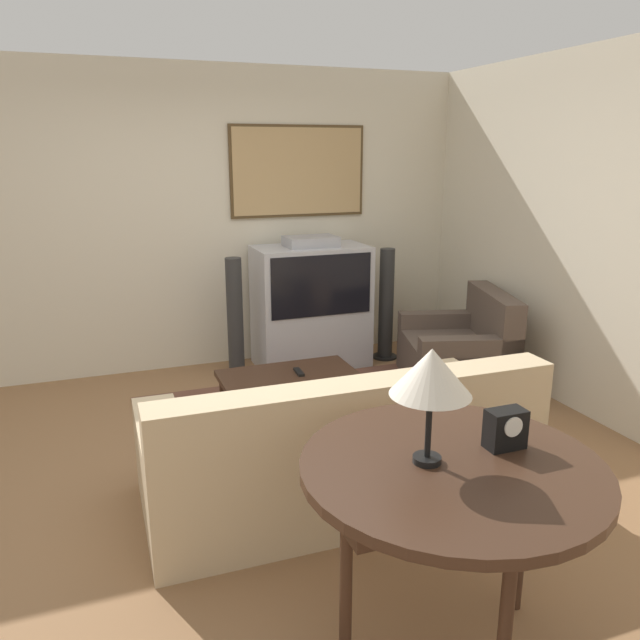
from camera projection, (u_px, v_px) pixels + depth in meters
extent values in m
plane|color=#8E6642|center=(252.00, 466.00, 4.02)|extent=(12.00, 12.00, 0.00)
cube|color=beige|center=(188.00, 221.00, 5.59)|extent=(12.00, 0.06, 2.70)
cube|color=#4C381E|center=(298.00, 171.00, 5.78)|extent=(1.30, 0.03, 0.83)
cube|color=tan|center=(299.00, 171.00, 5.77)|extent=(1.25, 0.01, 0.78)
cube|color=beige|center=(597.00, 238.00, 4.55)|extent=(0.06, 12.00, 2.70)
cube|color=brown|center=(303.00, 416.00, 4.76)|extent=(2.42, 1.64, 0.01)
cube|color=#B7B7BC|center=(311.00, 338.00, 5.88)|extent=(1.03, 0.56, 0.51)
cube|color=#B7B7BC|center=(311.00, 280.00, 5.73)|extent=(1.03, 0.56, 0.62)
cube|color=black|center=(322.00, 286.00, 5.47)|extent=(0.93, 0.01, 0.54)
cube|color=#9E9EA3|center=(311.00, 241.00, 5.63)|extent=(0.46, 0.31, 0.09)
cube|color=#CCB289|center=(334.00, 462.00, 3.65)|extent=(2.18, 1.01, 0.41)
cube|color=#CCB289|center=(362.00, 422.00, 3.19)|extent=(2.17, 0.24, 0.44)
cube|color=#CCB289|center=(476.00, 426.00, 3.95)|extent=(0.25, 1.00, 0.57)
cube|color=#CCB289|center=(165.00, 479.00, 3.31)|extent=(0.25, 1.00, 0.57)
cube|color=gray|center=(433.00, 409.00, 3.48)|extent=(0.36, 0.12, 0.34)
cube|color=gray|center=(263.00, 435.00, 3.16)|extent=(0.36, 0.12, 0.34)
cube|color=brown|center=(454.00, 362.00, 5.38)|extent=(1.05, 1.16, 0.40)
cube|color=brown|center=(494.00, 316.00, 5.30)|extent=(0.44, 0.98, 0.41)
cube|color=brown|center=(442.00, 340.00, 5.75)|extent=(0.83, 0.38, 0.54)
cube|color=brown|center=(469.00, 370.00, 4.98)|extent=(0.83, 0.38, 0.54)
cube|color=#3D2619|center=(288.00, 375.00, 4.57)|extent=(0.99, 0.49, 0.04)
cylinder|color=#3D2619|center=(235.00, 419.00, 4.29)|extent=(0.04, 0.04, 0.35)
cylinder|color=#3D2619|center=(354.00, 402.00, 4.59)|extent=(0.04, 0.04, 0.35)
cylinder|color=#3D2619|center=(223.00, 399.00, 4.65)|extent=(0.04, 0.04, 0.35)
cylinder|color=#3D2619|center=(334.00, 383.00, 4.95)|extent=(0.04, 0.04, 0.35)
cylinder|color=#3D2619|center=(452.00, 468.00, 2.38)|extent=(1.17, 1.17, 0.04)
cube|color=#3D2619|center=(451.00, 482.00, 2.40)|extent=(1.00, 0.47, 0.08)
cylinder|color=#3D2619|center=(346.00, 574.00, 2.41)|extent=(0.05, 0.05, 0.77)
cylinder|color=#3D2619|center=(522.00, 531.00, 2.68)|extent=(0.05, 0.05, 0.77)
cylinder|color=#3D2619|center=(505.00, 626.00, 2.15)|extent=(0.05, 0.05, 0.77)
cylinder|color=black|center=(427.00, 459.00, 2.38)|extent=(0.11, 0.11, 0.02)
cylinder|color=black|center=(429.00, 408.00, 2.32)|extent=(0.02, 0.02, 0.40)
cone|color=silver|center=(431.00, 372.00, 2.28)|extent=(0.31, 0.31, 0.18)
cube|color=black|center=(505.00, 429.00, 2.48)|extent=(0.16, 0.09, 0.16)
cylinder|color=white|center=(514.00, 427.00, 2.43)|extent=(0.08, 0.01, 0.08)
cube|color=black|center=(299.00, 372.00, 4.55)|extent=(0.05, 0.16, 0.02)
cylinder|color=black|center=(237.00, 375.00, 5.62)|extent=(0.24, 0.24, 0.02)
cylinder|color=#2D2D2D|center=(235.00, 318.00, 5.48)|extent=(0.14, 0.14, 1.08)
cylinder|color=black|center=(385.00, 356.00, 6.12)|extent=(0.24, 0.24, 0.02)
cylinder|color=#2D2D2D|center=(386.00, 304.00, 5.98)|extent=(0.14, 0.14, 1.08)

